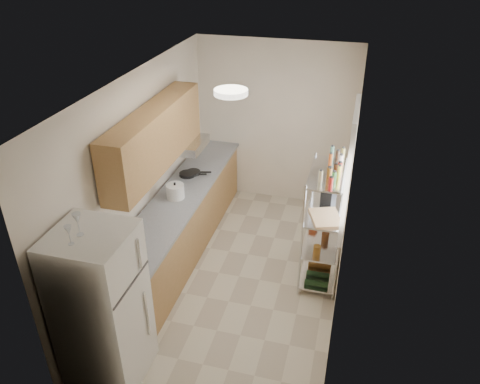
{
  "coord_description": "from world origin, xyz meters",
  "views": [
    {
      "loc": [
        1.24,
        -4.62,
        3.98
      ],
      "look_at": [
        -0.05,
        0.25,
        1.13
      ],
      "focal_mm": 35.0,
      "sensor_mm": 36.0,
      "label": 1
    }
  ],
  "objects_px": {
    "frying_pan_large": "(188,174)",
    "cutting_board": "(326,218)",
    "rice_cooker": "(175,191)",
    "refrigerator": "(102,308)",
    "espresso_machine": "(329,192)"
  },
  "relations": [
    {
      "from": "rice_cooker",
      "to": "espresso_machine",
      "type": "relative_size",
      "value": 0.94
    },
    {
      "from": "rice_cooker",
      "to": "cutting_board",
      "type": "relative_size",
      "value": 0.55
    },
    {
      "from": "rice_cooker",
      "to": "espresso_machine",
      "type": "xyz_separation_m",
      "value": [
        1.95,
        0.24,
        0.14
      ]
    },
    {
      "from": "cutting_board",
      "to": "espresso_machine",
      "type": "distance_m",
      "value": 0.44
    },
    {
      "from": "refrigerator",
      "to": "rice_cooker",
      "type": "relative_size",
      "value": 7.23
    },
    {
      "from": "refrigerator",
      "to": "cutting_board",
      "type": "xyz_separation_m",
      "value": [
        1.9,
        1.85,
        0.18
      ]
    },
    {
      "from": "refrigerator",
      "to": "rice_cooker",
      "type": "bearing_deg",
      "value": 91.75
    },
    {
      "from": "rice_cooker",
      "to": "frying_pan_large",
      "type": "bearing_deg",
      "value": 96.38
    },
    {
      "from": "refrigerator",
      "to": "espresso_machine",
      "type": "height_order",
      "value": "refrigerator"
    },
    {
      "from": "refrigerator",
      "to": "cutting_board",
      "type": "height_order",
      "value": "refrigerator"
    },
    {
      "from": "rice_cooker",
      "to": "frying_pan_large",
      "type": "relative_size",
      "value": 1.0
    },
    {
      "from": "rice_cooker",
      "to": "cutting_board",
      "type": "bearing_deg",
      "value": -5.42
    },
    {
      "from": "espresso_machine",
      "to": "rice_cooker",
      "type": "bearing_deg",
      "value": -159.01
    },
    {
      "from": "frying_pan_large",
      "to": "cutting_board",
      "type": "height_order",
      "value": "cutting_board"
    },
    {
      "from": "espresso_machine",
      "to": "cutting_board",
      "type": "bearing_deg",
      "value": -74.18
    }
  ]
}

